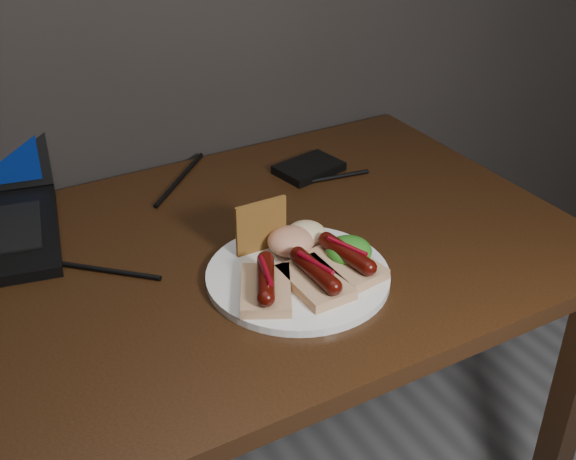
{
  "coord_description": "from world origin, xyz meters",
  "views": [
    {
      "loc": [
        -0.26,
        0.5,
        1.37
      ],
      "look_at": [
        0.19,
        1.3,
        0.82
      ],
      "focal_mm": 45.0,
      "sensor_mm": 36.0,
      "label": 1
    }
  ],
  "objects": [
    {
      "name": "bread_sausage_right",
      "position": [
        0.26,
        1.24,
        0.78
      ],
      "size": [
        0.08,
        0.12,
        0.04
      ],
      "color": "tan",
      "rests_on": "plate"
    },
    {
      "name": "crispbread",
      "position": [
        0.18,
        1.35,
        0.8
      ],
      "size": [
        0.09,
        0.01,
        0.08
      ],
      "primitive_type": "cube",
      "color": "olive",
      "rests_on": "plate"
    },
    {
      "name": "bread_sausage_left",
      "position": [
        0.13,
        1.24,
        0.78
      ],
      "size": [
        0.12,
        0.13,
        0.04
      ],
      "color": "tan",
      "rests_on": "plate"
    },
    {
      "name": "coleslaw_mound",
      "position": [
        0.24,
        1.33,
        0.78
      ],
      "size": [
        0.06,
        0.06,
        0.04
      ],
      "primitive_type": "ellipsoid",
      "color": "silver",
      "rests_on": "plate"
    },
    {
      "name": "desk_cables",
      "position": [
        -0.0,
        1.54,
        0.75
      ],
      "size": [
        0.99,
        0.37,
        0.01
      ],
      "color": "black",
      "rests_on": "desk"
    },
    {
      "name": "salsa_mound",
      "position": [
        0.21,
        1.32,
        0.78
      ],
      "size": [
        0.07,
        0.07,
        0.04
      ],
      "primitive_type": "ellipsoid",
      "color": "#9D130F",
      "rests_on": "plate"
    },
    {
      "name": "desk",
      "position": [
        0.0,
        1.38,
        0.66
      ],
      "size": [
        1.4,
        0.7,
        0.75
      ],
      "color": "#321C0C",
      "rests_on": "ground"
    },
    {
      "name": "hard_drive",
      "position": [
        0.39,
        1.57,
        0.76
      ],
      "size": [
        0.13,
        0.1,
        0.02
      ],
      "primitive_type": "cube",
      "rotation": [
        0.0,
        0.0,
        0.19
      ],
      "color": "black",
      "rests_on": "desk"
    },
    {
      "name": "bread_sausage_center",
      "position": [
        0.2,
        1.22,
        0.78
      ],
      "size": [
        0.07,
        0.12,
        0.04
      ],
      "color": "tan",
      "rests_on": "plate"
    },
    {
      "name": "plate",
      "position": [
        0.19,
        1.27,
        0.76
      ],
      "size": [
        0.28,
        0.28,
        0.01
      ],
      "primitive_type": "cylinder",
      "rotation": [
        0.0,
        0.0,
        -0.01
      ],
      "color": "silver",
      "rests_on": "desk"
    },
    {
      "name": "salad_greens",
      "position": [
        0.27,
        1.25,
        0.78
      ],
      "size": [
        0.07,
        0.07,
        0.04
      ],
      "primitive_type": "ellipsoid",
      "color": "#165110",
      "rests_on": "plate"
    }
  ]
}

